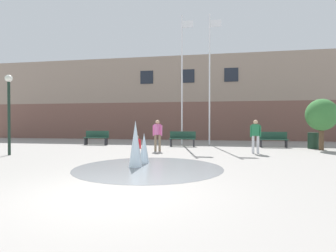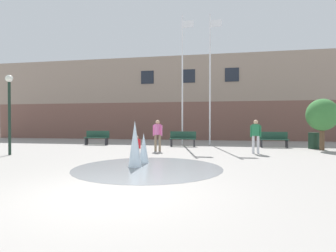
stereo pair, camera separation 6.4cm
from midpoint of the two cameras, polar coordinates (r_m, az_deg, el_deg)
name	(u,v)px [view 2 (the right image)]	position (r m, az deg, el deg)	size (l,w,h in m)	color
ground_plane	(107,194)	(5.74, -12.86, -14.16)	(100.00, 100.00, 0.00)	gray
library_building	(192,101)	(24.83, 5.25, 5.55)	(36.00, 6.05, 7.03)	brown
splash_fountain	(141,151)	(8.89, -5.73, -5.53)	(4.81, 4.81, 1.54)	gray
park_bench_center	(97,137)	(17.74, -15.11, -2.42)	(1.60, 0.44, 0.91)	#28282D
park_bench_under_right_flagpole	(183,138)	(16.06, 3.36, -2.73)	(1.60, 0.44, 0.91)	#28282D
park_bench_near_trashcan	(274,139)	(16.51, 22.11, -2.69)	(1.60, 0.44, 0.91)	#28282D
teen_by_trashcan	(256,134)	(13.00, 18.69, -1.61)	(0.50, 0.28, 1.59)	silver
child_running	(137,146)	(9.93, -6.66, -4.38)	(0.31, 0.22, 0.99)	#89755B
adult_in_red	(158,133)	(13.34, -2.14, -1.51)	(0.50, 0.39, 1.59)	#89755B
flagpole_left	(183,76)	(17.79, 3.34, 10.81)	(0.80, 0.10, 8.61)	silver
flagpole_right	(210,76)	(17.66, 9.32, 10.75)	(0.80, 0.10, 8.54)	silver
lamp_post_left_lane	(9,102)	(13.76, -31.15, 4.45)	(0.32, 0.32, 3.60)	#192D23
trash_can	(314,141)	(16.70, 29.24, -2.80)	(0.56, 0.56, 0.90)	#193323
street_tree_near_building	(322,115)	(15.98, 30.64, 2.06)	(1.58, 1.58, 2.71)	brown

